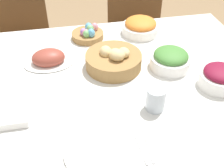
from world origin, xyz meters
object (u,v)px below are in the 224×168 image
chair_far_right (136,29)px  spoon (148,144)px  ham_platter (49,59)px  knife (140,145)px  chair_far_left (22,40)px  butter_dish (13,120)px  drinking_cup (156,99)px  green_salad_bowl (170,59)px  egg_basket (88,34)px  beet_salad_bowl (220,77)px  bread_basket (114,60)px  carrot_bowl (140,26)px  fork (56,159)px  dinner_plate (99,151)px

chair_far_right → spoon: chair_far_right is taller
ham_platter → knife: 0.64m
chair_far_left → chair_far_right: bearing=-6.4°
chair_far_right → spoon: bearing=-97.1°
ham_platter → butter_dish: 0.40m
knife → drinking_cup: drinking_cup is taller
green_salad_bowl → butter_dish: (-0.71, -0.23, -0.03)m
chair_far_left → ham_platter: 0.78m
egg_basket → butter_dish: 0.68m
butter_dish → green_salad_bowl: bearing=18.1°
chair_far_right → drinking_cup: size_ratio=9.18×
beet_salad_bowl → butter_dish: beet_salad_bowl is taller
beet_salad_bowl → bread_basket: bearing=151.9°
chair_far_right → carrot_bowl: chair_far_right is taller
carrot_bowl → green_salad_bowl: bearing=-82.0°
carrot_bowl → fork: 0.93m
chair_far_right → dinner_plate: chair_far_right is taller
green_salad_bowl → spoon: (-0.24, -0.43, -0.04)m
chair_far_left → fork: (0.22, -1.27, 0.25)m
egg_basket → chair_far_right: bearing=49.7°
ham_platter → green_salad_bowl: 0.58m
fork → knife: 0.29m
knife → butter_dish: butter_dish is taller
knife → drinking_cup: bearing=54.6°
chair_far_right → egg_basket: 0.71m
beet_salad_bowl → butter_dish: bearing=-176.2°
bread_basket → knife: (-0.00, -0.48, -0.04)m
dinner_plate → drinking_cup: bearing=33.9°
chair_far_right → butter_dish: chair_far_right is taller
chair_far_right → ham_platter: bearing=-126.0°
chair_far_left → chair_far_right: 0.85m
green_salad_bowl → spoon: size_ratio=1.14×
fork → drinking_cup: (0.40, 0.17, 0.05)m
dinner_plate → spoon: dinner_plate is taller
chair_far_right → spoon: size_ratio=5.43×
beet_salad_bowl → carrot_bowl: (-0.21, 0.52, -0.00)m
spoon → drinking_cup: drinking_cup is taller
egg_basket → carrot_bowl: size_ratio=0.84×
chair_far_left → green_salad_bowl: 1.18m
carrot_bowl → ham_platter: bearing=-158.5°
egg_basket → butter_dish: bearing=-122.1°
bread_basket → ham_platter: bearing=163.0°
dinner_plate → beet_salad_bowl: bearing=24.0°
chair_far_left → spoon: size_ratio=5.43×
chair_far_left → drinking_cup: chair_far_left is taller
ham_platter → spoon: (0.33, -0.57, -0.02)m
bread_basket → drinking_cup: bearing=-71.1°
beet_salad_bowl → fork: (-0.72, -0.25, -0.04)m
chair_far_left → egg_basket: bearing=-55.5°
beet_salad_bowl → knife: (-0.43, -0.25, -0.04)m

